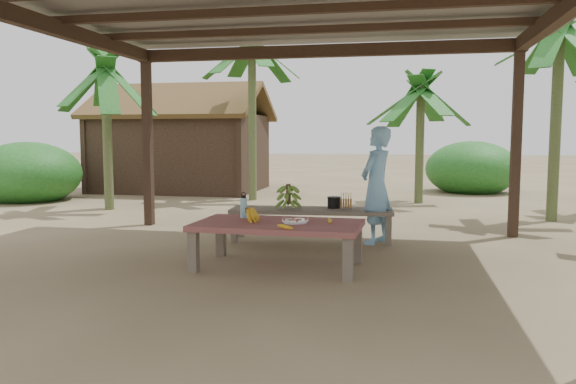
% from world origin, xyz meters
% --- Properties ---
extents(ground, '(80.00, 80.00, 0.00)m').
position_xyz_m(ground, '(0.00, 0.00, 0.00)').
color(ground, brown).
rests_on(ground, ground).
extents(pavilion, '(6.60, 5.60, 2.95)m').
position_xyz_m(pavilion, '(-0.01, -0.01, 2.78)').
color(pavilion, black).
rests_on(pavilion, ground).
extents(work_table, '(1.83, 1.06, 0.50)m').
position_xyz_m(work_table, '(-0.09, -0.22, 0.43)').
color(work_table, brown).
rests_on(work_table, ground).
extents(bench, '(2.24, 0.79, 0.45)m').
position_xyz_m(bench, '(0.02, 1.38, 0.39)').
color(bench, brown).
rests_on(bench, ground).
extents(ripe_banana_bunch, '(0.33, 0.30, 0.17)m').
position_xyz_m(ripe_banana_bunch, '(-0.45, -0.22, 0.58)').
color(ripe_banana_bunch, gold).
rests_on(ripe_banana_bunch, work_table).
extents(plate, '(0.29, 0.29, 0.04)m').
position_xyz_m(plate, '(0.09, -0.21, 0.52)').
color(plate, white).
rests_on(plate, work_table).
extents(loose_banana_front, '(0.18, 0.08, 0.04)m').
position_xyz_m(loose_banana_front, '(0.07, -0.63, 0.52)').
color(loose_banana_front, gold).
rests_on(loose_banana_front, work_table).
extents(loose_banana_side, '(0.07, 0.16, 0.04)m').
position_xyz_m(loose_banana_side, '(0.46, -0.13, 0.52)').
color(loose_banana_side, gold).
rests_on(loose_banana_side, work_table).
extents(water_flask, '(0.08, 0.08, 0.30)m').
position_xyz_m(water_flask, '(-0.57, 0.06, 0.62)').
color(water_flask, '#3BA2B9').
rests_on(water_flask, work_table).
extents(green_banana_stalk, '(0.33, 0.33, 0.35)m').
position_xyz_m(green_banana_stalk, '(-0.30, 1.36, 0.63)').
color(green_banana_stalk, '#598C2D').
rests_on(green_banana_stalk, bench).
extents(cooking_pot, '(0.18, 0.18, 0.15)m').
position_xyz_m(cooking_pot, '(0.31, 1.50, 0.53)').
color(cooking_pot, black).
rests_on(cooking_pot, bench).
extents(skewer_rack, '(0.19, 0.10, 0.24)m').
position_xyz_m(skewer_rack, '(0.49, 1.37, 0.57)').
color(skewer_rack, '#A57F47').
rests_on(skewer_rack, bench).
extents(woman, '(0.58, 0.68, 1.57)m').
position_xyz_m(woman, '(0.89, 1.41, 0.78)').
color(woman, '#72ADD9').
rests_on(woman, ground).
extents(hut, '(4.40, 3.43, 2.85)m').
position_xyz_m(hut, '(-4.50, 8.00, 1.10)').
color(hut, black).
rests_on(hut, ground).
extents(banana_plant_ne, '(1.80, 1.80, 3.44)m').
position_xyz_m(banana_plant_ne, '(3.74, 4.02, 2.95)').
color(banana_plant_ne, '#596638').
rests_on(banana_plant_ne, ground).
extents(banana_plant_n, '(1.80, 1.80, 2.69)m').
position_xyz_m(banana_plant_n, '(1.59, 6.24, 2.22)').
color(banana_plant_n, '#596638').
rests_on(banana_plant_n, ground).
extents(banana_plant_nw, '(1.80, 1.80, 3.75)m').
position_xyz_m(banana_plant_nw, '(-2.08, 6.13, 3.24)').
color(banana_plant_nw, '#596638').
rests_on(banana_plant_nw, ground).
extents(banana_plant_w, '(1.80, 1.80, 2.95)m').
position_xyz_m(banana_plant_w, '(-4.42, 3.93, 2.46)').
color(banana_plant_w, '#596638').
rests_on(banana_plant_w, ground).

